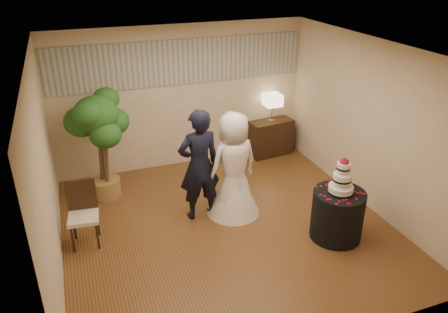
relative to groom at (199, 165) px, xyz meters
name	(u,v)px	position (x,y,z in m)	size (l,w,h in m)	color
floor	(227,227)	(0.30, -0.46, -0.93)	(5.00, 5.00, 0.00)	brown
ceiling	(227,51)	(0.30, -0.46, 1.87)	(5.00, 5.00, 0.00)	white
wall_back	(182,98)	(0.30, 2.04, 0.47)	(5.00, 0.06, 2.80)	beige
wall_front	(317,245)	(0.30, -2.96, 0.47)	(5.00, 0.06, 2.80)	beige
wall_left	(45,175)	(-2.20, -0.46, 0.47)	(0.06, 5.00, 2.80)	beige
wall_right	(369,125)	(2.80, -0.46, 0.47)	(0.06, 5.00, 2.80)	beige
mural_border	(181,62)	(0.30, 2.02, 1.17)	(4.90, 0.02, 0.85)	#A4A498
groom	(199,165)	(0.00, 0.00, 0.00)	(0.68, 0.45, 1.87)	black
bride	(234,165)	(0.55, -0.08, -0.05)	(0.89, 0.89, 1.77)	white
cake_table	(337,215)	(1.78, -1.28, -0.55)	(0.78, 0.78, 0.78)	black
wedding_cake	(342,175)	(1.78, -1.28, 0.13)	(0.37, 0.37, 0.57)	white
console	(271,138)	(2.14, 1.78, -0.55)	(0.92, 0.41, 0.76)	black
table_lamp	(272,108)	(2.14, 1.78, 0.12)	(0.34, 0.34, 0.58)	beige
ficus_tree	(100,146)	(-1.39, 1.19, 0.05)	(0.94, 0.94, 1.97)	#265B1E
side_chair	(83,216)	(-1.83, -0.14, -0.44)	(0.45, 0.47, 0.99)	black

